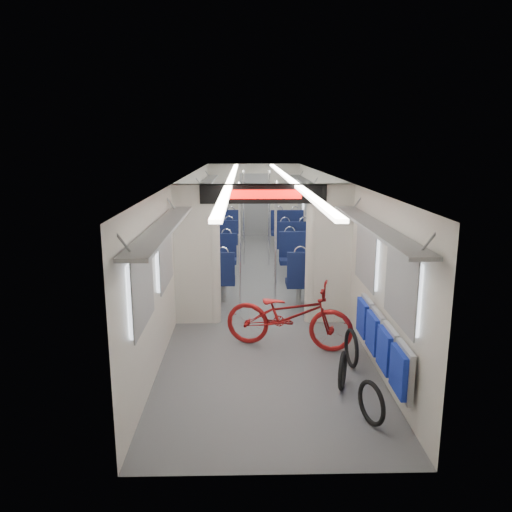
% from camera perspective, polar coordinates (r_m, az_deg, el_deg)
% --- Properties ---
extents(carriage, '(12.00, 12.02, 2.31)m').
position_cam_1_polar(carriage, '(9.80, 0.43, 4.38)').
color(carriage, '#515456').
rests_on(carriage, ground).
extents(bicycle, '(1.97, 1.12, 0.98)m').
position_cam_1_polar(bicycle, '(7.31, 3.77, -6.76)').
color(bicycle, maroon).
rests_on(bicycle, ground).
extents(flip_bench, '(0.12, 2.15, 0.56)m').
position_cam_1_polar(flip_bench, '(6.34, 14.07, -9.42)').
color(flip_bench, gray).
rests_on(flip_bench, carriage).
extents(bike_hoop_a, '(0.21, 0.48, 0.49)m').
position_cam_1_polar(bike_hoop_a, '(5.65, 13.03, -16.27)').
color(bike_hoop_a, black).
rests_on(bike_hoop_a, ground).
extents(bike_hoop_b, '(0.21, 0.47, 0.48)m').
position_cam_1_polar(bike_hoop_b, '(6.30, 9.86, -12.96)').
color(bike_hoop_b, black).
rests_on(bike_hoop_b, ground).
extents(bike_hoop_c, '(0.10, 0.53, 0.53)m').
position_cam_1_polar(bike_hoop_c, '(6.89, 10.84, -10.47)').
color(bike_hoop_c, black).
rests_on(bike_hoop_c, ground).
extents(seat_bay_near_left, '(0.91, 2.05, 1.09)m').
position_cam_1_polar(seat_bay_near_left, '(10.19, -4.87, -0.85)').
color(seat_bay_near_left, '#0E163E').
rests_on(seat_bay_near_left, ground).
extents(seat_bay_near_right, '(0.94, 2.22, 1.14)m').
position_cam_1_polar(seat_bay_near_right, '(10.12, 5.71, -0.84)').
color(seat_bay_near_right, '#0E163E').
rests_on(seat_bay_near_right, ground).
extents(seat_bay_far_left, '(0.92, 2.11, 1.11)m').
position_cam_1_polar(seat_bay_far_left, '(13.92, -3.93, 2.89)').
color(seat_bay_far_left, '#0E163E').
rests_on(seat_bay_far_left, ground).
extents(seat_bay_far_right, '(0.95, 2.27, 1.16)m').
position_cam_1_polar(seat_bay_far_right, '(13.51, 3.94, 2.67)').
color(seat_bay_far_right, '#0E163E').
rests_on(seat_bay_far_right, ground).
extents(stanchion_near_left, '(0.04, 0.04, 2.30)m').
position_cam_1_polar(stanchion_near_left, '(8.64, -1.86, 0.86)').
color(stanchion_near_left, silver).
rests_on(stanchion_near_left, ground).
extents(stanchion_near_right, '(0.05, 0.05, 2.30)m').
position_cam_1_polar(stanchion_near_right, '(8.90, 2.22, 1.21)').
color(stanchion_near_right, silver).
rests_on(stanchion_near_right, ground).
extents(stanchion_far_left, '(0.04, 0.04, 2.30)m').
position_cam_1_polar(stanchion_far_left, '(12.13, -1.42, 4.32)').
color(stanchion_far_left, silver).
rests_on(stanchion_far_left, ground).
extents(stanchion_far_right, '(0.04, 0.04, 2.30)m').
position_cam_1_polar(stanchion_far_right, '(12.07, 1.49, 4.28)').
color(stanchion_far_right, silver).
rests_on(stanchion_far_right, ground).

